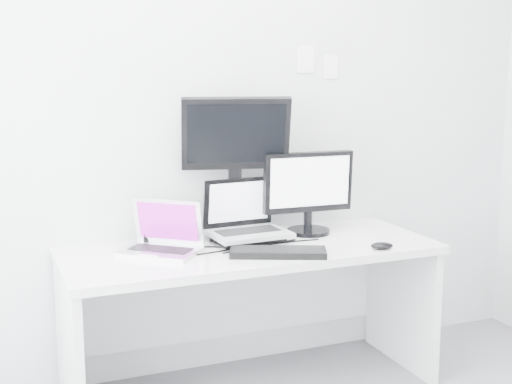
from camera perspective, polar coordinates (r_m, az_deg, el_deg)
back_wall at (r=3.67m, az=-2.49°, el=6.32°), size 3.60×0.00×3.60m
desk at (r=3.56m, az=-0.43°, el=-10.09°), size 1.80×0.70×0.73m
macbook at (r=3.31m, az=-7.76°, el=-2.79°), size 0.43×0.42×0.26m
speaker at (r=3.52m, az=-8.35°, el=-2.60°), size 0.10×0.10×0.19m
dell_laptop at (r=3.50m, az=-0.55°, el=-1.50°), size 0.39×0.32×0.32m
rear_monitor at (r=3.58m, az=-1.65°, el=2.13°), size 0.57×0.32×0.73m
samsung_monitor at (r=3.68m, az=4.24°, el=0.04°), size 0.49×0.24×0.44m
keyboard at (r=3.29m, az=1.77°, el=-4.83°), size 0.47×0.32×0.03m
mouse at (r=3.45m, az=10.00°, el=-4.24°), size 0.12×0.10×0.04m
wall_note_0 at (r=3.83m, az=3.97°, el=10.51°), size 0.10×0.00×0.14m
wall_note_1 at (r=3.90m, az=5.97°, el=9.89°), size 0.09×0.00×0.13m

